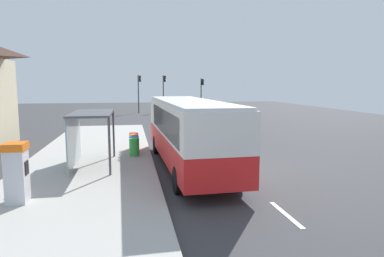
{
  "coord_description": "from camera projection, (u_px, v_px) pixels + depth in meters",
  "views": [
    {
      "loc": [
        -4.37,
        -15.56,
        3.97
      ],
      "look_at": [
        -1.0,
        3.37,
        1.5
      ],
      "focal_mm": 32.61,
      "sensor_mm": 36.0,
      "label": 1
    }
  ],
  "objects": [
    {
      "name": "bus_shelter",
      "position": [
        85.0,
        125.0,
        15.99
      ],
      "size": [
        1.8,
        4.0,
        2.5
      ],
      "color": "#4C4C51",
      "rests_on": "sidewalk_platform"
    },
    {
      "name": "white_van",
      "position": [
        189.0,
        107.0,
        39.23
      ],
      "size": [
        2.15,
        5.25,
        2.3
      ],
      "color": "black",
      "rests_on": "ground"
    },
    {
      "name": "traffic_light_far_side",
      "position": [
        139.0,
        88.0,
        47.63
      ],
      "size": [
        0.49,
        0.28,
        5.16
      ],
      "color": "#2D2D2D",
      "rests_on": "ground"
    },
    {
      "name": "sidewalk_platform",
      "position": [
        90.0,
        163.0,
        17.29
      ],
      "size": [
        6.2,
        30.0,
        0.18
      ],
      "primitive_type": "cube",
      "color": "#ADAAA3",
      "rests_on": "ground"
    },
    {
      "name": "lane_stripe_seg_0",
      "position": [
        286.0,
        214.0,
        10.65
      ],
      "size": [
        0.16,
        2.2,
        0.01
      ],
      "primitive_type": "cube",
      "color": "silver",
      "rests_on": "ground"
    },
    {
      "name": "recycling_bin_blue",
      "position": [
        134.0,
        145.0,
        19.08
      ],
      "size": [
        0.52,
        0.52,
        0.95
      ],
      "primitive_type": "cylinder",
      "color": "blue",
      "rests_on": "sidewalk_platform"
    },
    {
      "name": "lane_stripe_seg_7",
      "position": [
        167.0,
        115.0,
        44.82
      ],
      "size": [
        0.16,
        2.2,
        0.01
      ],
      "primitive_type": "cube",
      "color": "silver",
      "rests_on": "ground"
    },
    {
      "name": "sedan_near",
      "position": [
        178.0,
        106.0,
        49.3
      ],
      "size": [
        2.05,
        4.5,
        1.52
      ],
      "color": "#A51919",
      "rests_on": "ground"
    },
    {
      "name": "recycling_bin_orange",
      "position": [
        134.0,
        143.0,
        19.76
      ],
      "size": [
        0.52,
        0.52,
        0.95
      ],
      "primitive_type": "cylinder",
      "color": "orange",
      "rests_on": "sidewalk_platform"
    },
    {
      "name": "lane_stripe_seg_6",
      "position": [
        171.0,
        119.0,
        39.94
      ],
      "size": [
        0.16,
        2.2,
        0.01
      ],
      "primitive_type": "cube",
      "color": "silver",
      "rests_on": "ground"
    },
    {
      "name": "lane_stripe_seg_1",
      "position": [
        237.0,
        173.0,
        15.53
      ],
      "size": [
        0.16,
        2.2,
        0.01
      ],
      "primitive_type": "cube",
      "color": "silver",
      "rests_on": "ground"
    },
    {
      "name": "ticket_machine",
      "position": [
        17.0,
        172.0,
        11.12
      ],
      "size": [
        0.66,
        0.76,
        1.94
      ],
      "color": "silver",
      "rests_on": "sidewalk_platform"
    },
    {
      "name": "bus",
      "position": [
        188.0,
        130.0,
        16.31
      ],
      "size": [
        2.83,
        11.08,
        3.21
      ],
      "color": "red",
      "rests_on": "ground"
    },
    {
      "name": "ground_plane",
      "position": [
        182.0,
        130.0,
        30.14
      ],
      "size": [
        56.0,
        92.0,
        0.04
      ],
      "primitive_type": "cube",
      "color": "#38383A"
    },
    {
      "name": "lane_stripe_seg_5",
      "position": [
        177.0,
        123.0,
        35.06
      ],
      "size": [
        0.16,
        2.2,
        0.01
      ],
      "primitive_type": "cube",
      "color": "silver",
      "rests_on": "ground"
    },
    {
      "name": "lane_stripe_seg_3",
      "position": [
        195.0,
        139.0,
        25.29
      ],
      "size": [
        0.16,
        2.2,
        0.01
      ],
      "primitive_type": "cube",
      "color": "silver",
      "rests_on": "ground"
    },
    {
      "name": "traffic_light_median",
      "position": [
        164.0,
        88.0,
        49.02
      ],
      "size": [
        0.49,
        0.28,
        5.17
      ],
      "color": "#2D2D2D",
      "rests_on": "ground"
    },
    {
      "name": "lane_stripe_seg_4",
      "position": [
        185.0,
        130.0,
        30.18
      ],
      "size": [
        0.16,
        2.2,
        0.01
      ],
      "primitive_type": "cube",
      "color": "silver",
      "rests_on": "ground"
    },
    {
      "name": "traffic_light_near_side",
      "position": [
        202.0,
        90.0,
        48.38
      ],
      "size": [
        0.49,
        0.28,
        4.71
      ],
      "color": "#2D2D2D",
      "rests_on": "ground"
    },
    {
      "name": "recycling_bin_red",
      "position": [
        134.0,
        141.0,
        20.45
      ],
      "size": [
        0.52,
        0.52,
        0.95
      ],
      "primitive_type": "cylinder",
      "color": "red",
      "rests_on": "sidewalk_platform"
    },
    {
      "name": "recycling_bin_green",
      "position": [
        134.0,
        147.0,
        18.4
      ],
      "size": [
        0.52,
        0.52,
        0.95
      ],
      "primitive_type": "cylinder",
      "color": "green",
      "rests_on": "sidewalk_platform"
    },
    {
      "name": "lane_stripe_seg_2",
      "position": [
        211.0,
        152.0,
        20.41
      ],
      "size": [
        0.16,
        2.2,
        0.01
      ],
      "primitive_type": "cube",
      "color": "silver",
      "rests_on": "ground"
    }
  ]
}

